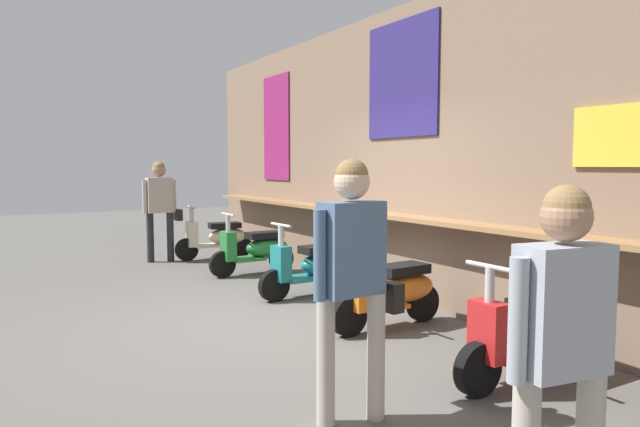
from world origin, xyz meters
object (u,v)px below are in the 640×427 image
Objects in this scene: scooter_teal at (314,266)px; scooter_orange at (394,290)px; scooter_green at (257,249)px; scooter_red at (532,332)px; scooter_cream at (219,237)px; shopper_passing at (562,330)px; shopper_with_handbag at (160,200)px; shopper_browsing at (353,262)px.

scooter_teal and scooter_orange have the same top height.
scooter_green is at bearing -93.16° from scooter_orange.
scooter_green is 1.00× the size of scooter_red.
scooter_teal is at bearing 94.22° from scooter_cream.
shopper_passing is (3.10, -1.53, 0.59)m from scooter_orange.
scooter_cream is 1.00× the size of scooter_red.
shopper_with_handbag is 1.09× the size of shopper_passing.
shopper_with_handbag is at bearing -7.04° from scooter_cream.
shopper_browsing is (6.72, -1.60, 0.67)m from scooter_cream.
scooter_cream is at bearing -18.71° from shopper_browsing.
scooter_teal is at bearing -166.95° from shopper_with_handbag.
scooter_cream is at bearing -1.49° from shopper_passing.
shopper_with_handbag is at bearing -63.58° from scooter_green.
scooter_teal is at bearing -31.33° from shopper_browsing.
scooter_teal is at bearing -93.16° from scooter_orange.
scooter_green is 3.41m from scooter_orange.
shopper_browsing is 1.50m from shopper_passing.
shopper_with_handbag is at bearing -77.51° from scooter_teal.
shopper_passing is (8.41, -0.54, -0.10)m from shopper_with_handbag.
shopper_passing reaches higher than scooter_cream.
shopper_browsing is at bearing 172.87° from shopper_with_handbag.
scooter_cream is 8.37m from shopper_passing.
scooter_green and scooter_red have the same top height.
scooter_teal is 1.66m from scooter_orange.
shopper_passing is at bearing 60.65° from scooter_orange.
scooter_red is (6.85, 0.00, 0.00)m from scooter_cream.
scooter_orange is 3.51m from shopper_passing.
scooter_teal is 0.80× the size of shopper_with_handbag.
scooter_orange is 0.87× the size of shopper_passing.
scooter_teal is (1.75, -0.00, 0.00)m from scooter_green.
scooter_orange is (1.66, -0.00, 0.00)m from scooter_teal.
scooter_green is 6.72m from shopper_passing.
scooter_cream is 1.00× the size of scooter_green.
scooter_cream is 1.00× the size of scooter_orange.
shopper_passing is at bearing 177.29° from shopper_browsing.
scooter_orange is at bearing -17.15° from shopper_passing.
shopper_with_handbag reaches higher than shopper_passing.
scooter_orange and scooter_red have the same top height.
scooter_cream and scooter_orange have the same top height.
scooter_orange is 1.00× the size of scooter_red.
scooter_green is at bearing -22.96° from shopper_browsing.
scooter_orange is at bearing -171.56° from shopper_with_handbag.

